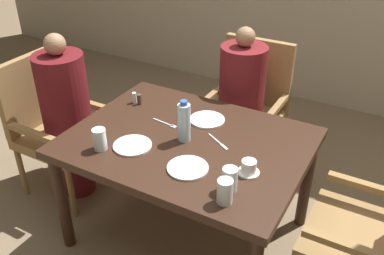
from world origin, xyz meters
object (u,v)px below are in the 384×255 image
at_px(chair_far_side, 248,103).
at_px(glass_tall_far, 225,191).
at_px(plate_dessert_center, 132,146).
at_px(water_bottle, 184,122).
at_px(chair_left_side, 53,122).
at_px(glass_tall_near, 230,179).
at_px(diner_in_left_chair, 67,117).
at_px(chair_right_side, 381,231).
at_px(diner_in_far_chair, 241,103).
at_px(glass_tall_mid, 100,139).
at_px(teacup_with_saucer, 249,168).
at_px(plate_main_right, 188,168).
at_px(plate_main_left, 207,120).

bearing_deg(chair_far_side, glass_tall_far, -72.44).
relative_size(plate_dessert_center, water_bottle, 0.86).
bearing_deg(chair_left_side, glass_tall_near, -11.17).
relative_size(diner_in_left_chair, chair_right_side, 1.21).
bearing_deg(diner_in_far_chair, glass_tall_mid, -108.69).
bearing_deg(glass_tall_far, plate_dessert_center, 165.31).
bearing_deg(chair_far_side, diner_in_far_chair, -90.00).
bearing_deg(glass_tall_mid, chair_far_side, 73.43).
bearing_deg(glass_tall_far, diner_in_left_chair, 164.15).
relative_size(chair_far_side, glass_tall_near, 8.00).
height_order(diner_in_left_chair, glass_tall_mid, diner_in_left_chair).
height_order(teacup_with_saucer, water_bottle, water_bottle).
bearing_deg(glass_tall_far, plate_main_right, 153.24).
relative_size(plate_main_right, glass_tall_far, 1.74).
height_order(diner_in_far_chair, water_bottle, diner_in_far_chair).
distance_m(plate_main_left, teacup_with_saucer, 0.55).
distance_m(water_bottle, glass_tall_mid, 0.47).
bearing_deg(teacup_with_saucer, plate_main_right, -157.07).
relative_size(diner_in_far_chair, glass_tall_far, 9.42).
bearing_deg(chair_far_side, diner_in_left_chair, -135.36).
bearing_deg(water_bottle, chair_left_side, 179.27).
relative_size(chair_right_side, glass_tall_near, 8.00).
height_order(plate_dessert_center, glass_tall_mid, glass_tall_mid).
relative_size(plate_main_right, glass_tall_near, 1.74).
xyz_separation_m(plate_main_right, plate_dessert_center, (-0.37, 0.03, 0.00)).
bearing_deg(glass_tall_near, plate_main_right, 169.49).
distance_m(diner_in_far_chair, water_bottle, 0.82).
distance_m(chair_right_side, glass_tall_far, 0.81).
height_order(plate_main_left, glass_tall_mid, glass_tall_mid).
distance_m(diner_in_far_chair, chair_right_side, 1.32).
distance_m(teacup_with_saucer, glass_tall_far, 0.26).
bearing_deg(chair_right_side, plate_dessert_center, -170.74).
bearing_deg(diner_in_left_chair, chair_left_side, 180.00).
bearing_deg(water_bottle, glass_tall_mid, -139.46).
bearing_deg(water_bottle, teacup_with_saucer, -14.17).
distance_m(chair_far_side, diner_in_far_chair, 0.16).
distance_m(plate_dessert_center, glass_tall_far, 0.66).
distance_m(plate_main_left, glass_tall_near, 0.66).
xyz_separation_m(chair_far_side, glass_tall_near, (0.39, -1.20, 0.25)).
bearing_deg(plate_main_left, chair_right_side, -12.54).
height_order(chair_far_side, teacup_with_saucer, chair_far_side).
bearing_deg(chair_far_side, glass_tall_mid, -106.57).
bearing_deg(glass_tall_mid, diner_in_far_chair, 71.31).
relative_size(chair_left_side, teacup_with_saucer, 8.70).
height_order(plate_dessert_center, glass_tall_far, glass_tall_far).
height_order(chair_right_side, plate_main_left, chair_right_side).
height_order(chair_left_side, diner_in_far_chair, diner_in_far_chair).
distance_m(diner_in_left_chair, chair_far_side, 1.30).
bearing_deg(water_bottle, diner_in_left_chair, 179.15).
xyz_separation_m(diner_in_left_chair, chair_right_side, (2.00, 0.00, -0.08)).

